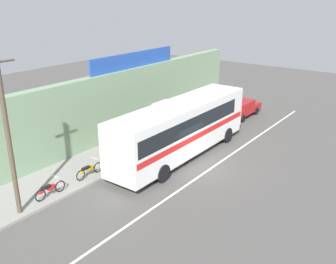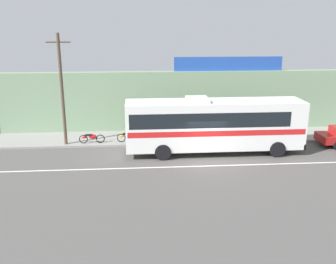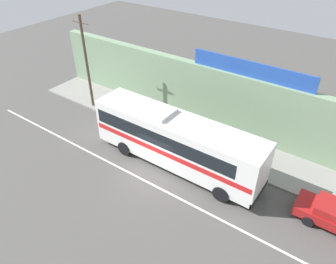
# 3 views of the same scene
# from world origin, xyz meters

# --- Properties ---
(ground_plane) EXTENTS (70.00, 70.00, 0.00)m
(ground_plane) POSITION_xyz_m (0.00, 0.00, 0.00)
(ground_plane) COLOR #4F4C49
(sidewalk_slab) EXTENTS (30.00, 3.60, 0.14)m
(sidewalk_slab) POSITION_xyz_m (0.00, 5.20, 0.07)
(sidewalk_slab) COLOR gray
(sidewalk_slab) RESTS_ON ground_plane
(storefront_facade) EXTENTS (30.00, 0.70, 4.80)m
(storefront_facade) POSITION_xyz_m (0.00, 7.35, 2.40)
(storefront_facade) COLOR gray
(storefront_facade) RESTS_ON ground_plane
(storefront_billboard) EXTENTS (8.62, 0.12, 1.10)m
(storefront_billboard) POSITION_xyz_m (2.90, 7.35, 5.35)
(storefront_billboard) COLOR #234CAD
(storefront_billboard) RESTS_ON storefront_facade
(road_center_stripe) EXTENTS (30.00, 0.14, 0.01)m
(road_center_stripe) POSITION_xyz_m (0.00, -0.80, 0.00)
(road_center_stripe) COLOR silver
(road_center_stripe) RESTS_ON ground_plane
(intercity_bus) EXTENTS (11.69, 2.63, 3.78)m
(intercity_bus) POSITION_xyz_m (0.67, 1.67, 2.07)
(intercity_bus) COLOR white
(intercity_bus) RESTS_ON ground_plane
(utility_pole) EXTENTS (1.60, 0.22, 7.68)m
(utility_pole) POSITION_xyz_m (-9.44, 3.89, 4.12)
(utility_pole) COLOR brown
(utility_pole) RESTS_ON sidewalk_slab
(motorcycle_black) EXTENTS (1.82, 0.56, 0.94)m
(motorcycle_black) POSITION_xyz_m (-7.64, 3.95, 0.57)
(motorcycle_black) COLOR black
(motorcycle_black) RESTS_ON sidewalk_slab
(motorcycle_blue) EXTENTS (1.90, 0.56, 0.94)m
(motorcycle_blue) POSITION_xyz_m (-4.92, 4.05, 0.57)
(motorcycle_blue) COLOR black
(motorcycle_blue) RESTS_ON sidewalk_slab
(pedestrian_near_shop) EXTENTS (0.30, 0.48, 1.60)m
(pedestrian_near_shop) POSITION_xyz_m (4.29, 5.15, 1.07)
(pedestrian_near_shop) COLOR black
(pedestrian_near_shop) RESTS_ON sidewalk_slab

